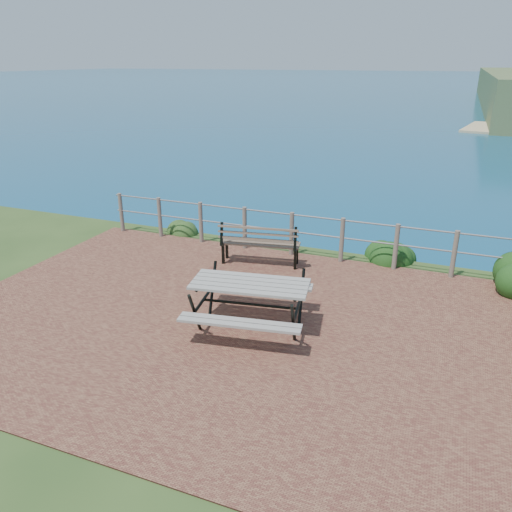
{
  "coord_description": "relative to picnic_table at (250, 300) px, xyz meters",
  "views": [
    {
      "loc": [
        3.17,
        -6.85,
        4.2
      ],
      "look_at": [
        -0.03,
        1.24,
        0.75
      ],
      "focal_mm": 35.0,
      "sensor_mm": 36.0,
      "label": 1
    }
  ],
  "objects": [
    {
      "name": "ground",
      "position": [
        -0.38,
        0.06,
        -0.51
      ],
      "size": [
        10.0,
        7.0,
        0.12
      ],
      "primitive_type": "cube",
      "color": "brown",
      "rests_on": "ground"
    },
    {
      "name": "ocean",
      "position": [
        -0.38,
        200.06,
        -0.51
      ],
      "size": [
        1200.0,
        1200.0,
        0.0
      ],
      "primitive_type": "plane",
      "color": "#167A84",
      "rests_on": "ground"
    },
    {
      "name": "safety_railing",
      "position": [
        -0.38,
        3.41,
        0.06
      ],
      "size": [
        9.4,
        0.1,
        1.0
      ],
      "color": "#6B5B4C",
      "rests_on": "ground"
    },
    {
      "name": "shrub_lip_west",
      "position": [
        -3.6,
        4.05,
        -0.51
      ],
      "size": [
        0.7,
        0.7,
        0.41
      ],
      "primitive_type": "ellipsoid",
      "color": "#254B1C",
      "rests_on": "ground"
    },
    {
      "name": "picnic_table",
      "position": [
        0.0,
        0.0,
        0.0
      ],
      "size": [
        2.0,
        1.63,
        0.8
      ],
      "rotation": [
        0.0,
        0.0,
        0.16
      ],
      "color": "#A09D90",
      "rests_on": "ground"
    },
    {
      "name": "shrub_lip_east",
      "position": [
        1.8,
        4.1,
        -0.51
      ],
      "size": [
        0.88,
        0.88,
        0.67
      ],
      "primitive_type": "ellipsoid",
      "color": "#1A4114",
      "rests_on": "ground"
    },
    {
      "name": "park_bench",
      "position": [
        -0.84,
        2.64,
        0.12
      ],
      "size": [
        1.76,
        0.71,
        0.96
      ],
      "rotation": [
        0.0,
        0.0,
        0.17
      ],
      "color": "brown",
      "rests_on": "ground"
    }
  ]
}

